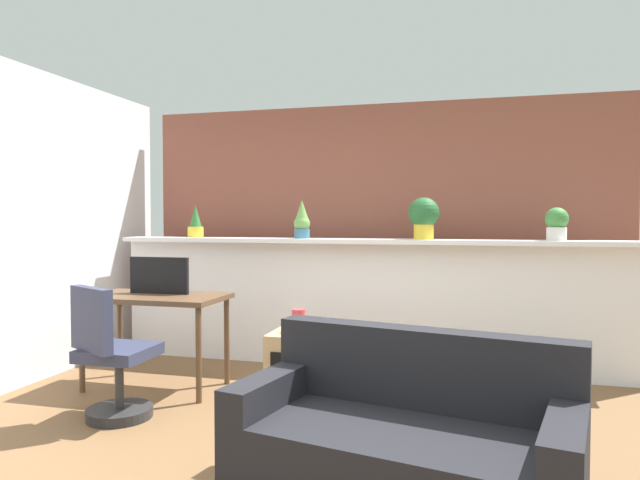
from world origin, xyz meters
The scene contains 14 objects.
ground_plane centered at (0.00, 0.00, 0.00)m, with size 12.00×12.00×0.00m, color brown.
divider_wall centered at (0.00, 2.00, 0.57)m, with size 4.75×0.16×1.14m, color white.
plant_shelf centered at (0.00, 1.96, 1.16)m, with size 4.75×0.36×0.04m, color white.
brick_wall_behind centered at (0.00, 2.60, 1.25)m, with size 4.75×0.10×2.50m, color brown.
potted_plant_0 centered at (-1.70, 1.98, 1.31)m, with size 0.15×0.15×0.32m.
potted_plant_1 centered at (-0.59, 1.93, 1.34)m, with size 0.15×0.15×0.35m.
potted_plant_2 centered at (0.51, 1.99, 1.38)m, with size 0.27×0.27×0.37m.
potted_plant_3 centered at (1.61, 1.97, 1.32)m, with size 0.19×0.19×0.28m.
desk centered at (-1.51, 0.93, 0.67)m, with size 1.10×0.60×0.75m.
tv_monitor centered at (-1.53, 1.01, 0.90)m, with size 0.51×0.04×0.30m, color black.
office_chair centered at (-1.42, 0.21, 0.39)m, with size 0.52×0.52×0.91m.
side_cube_shelf centered at (-0.34, 0.97, 0.25)m, with size 0.40×0.41×0.50m.
vase_on_shelf centered at (-0.34, 1.00, 0.59)m, with size 0.10×0.10×0.17m, color #CC3D47.
couch centered at (0.62, -0.44, 0.28)m, with size 1.69×1.08×0.80m.
Camera 1 is at (0.91, -3.09, 1.36)m, focal length 31.92 mm.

